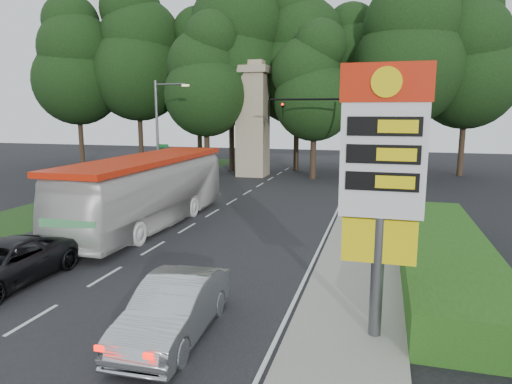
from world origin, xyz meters
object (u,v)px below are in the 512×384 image
(gas_station_pylon, at_px, (382,166))
(sedan_silver, at_px, (174,308))
(streetlight_signs, at_px, (160,129))
(monument, at_px, (253,119))
(traffic_signal_mast, at_px, (333,127))
(transit_bus, at_px, (148,192))
(suv_charcoal, at_px, (2,265))

(gas_station_pylon, xyz_separation_m, sedan_silver, (-4.97, -1.26, -3.68))
(streetlight_signs, bearing_deg, monument, 58.03)
(traffic_signal_mast, relative_size, transit_bus, 0.57)
(streetlight_signs, relative_size, transit_bus, 0.64)
(traffic_signal_mast, xyz_separation_m, monument, (-7.68, 6.00, 0.43))
(traffic_signal_mast, distance_m, streetlight_signs, 12.83)
(traffic_signal_mast, distance_m, transit_bus, 15.41)
(monument, relative_size, sedan_silver, 2.15)
(monument, relative_size, transit_bus, 0.80)
(gas_station_pylon, xyz_separation_m, streetlight_signs, (-16.19, 20.01, -0.01))
(sedan_silver, bearing_deg, streetlight_signs, 115.27)
(sedan_silver, bearing_deg, suv_charcoal, 164.29)
(suv_charcoal, bearing_deg, gas_station_pylon, -1.95)
(streetlight_signs, xyz_separation_m, transit_bus, (4.91, -11.00, -2.69))
(streetlight_signs, height_order, suv_charcoal, streetlight_signs)
(suv_charcoal, bearing_deg, transit_bus, 85.11)
(gas_station_pylon, xyz_separation_m, suv_charcoal, (-12.00, 0.39, -3.71))
(traffic_signal_mast, distance_m, sedan_silver, 23.63)
(monument, xyz_separation_m, transit_bus, (-0.08, -18.99, -3.35))
(gas_station_pylon, xyz_separation_m, traffic_signal_mast, (-3.52, 22.00, 0.22))
(streetlight_signs, bearing_deg, gas_station_pylon, -51.04)
(streetlight_signs, xyz_separation_m, suv_charcoal, (4.19, -19.63, -3.70))
(traffic_signal_mast, height_order, sedan_silver, traffic_signal_mast)
(monument, height_order, transit_bus, monument)
(transit_bus, distance_m, suv_charcoal, 8.72)
(sedan_silver, bearing_deg, transit_bus, 119.01)
(streetlight_signs, distance_m, suv_charcoal, 20.41)
(transit_bus, bearing_deg, suv_charcoal, -94.26)
(transit_bus, bearing_deg, gas_station_pylon, -38.10)
(sedan_silver, xyz_separation_m, suv_charcoal, (-7.03, 1.65, -0.03))
(sedan_silver, bearing_deg, gas_station_pylon, 11.67)
(gas_station_pylon, bearing_deg, suv_charcoal, 178.15)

